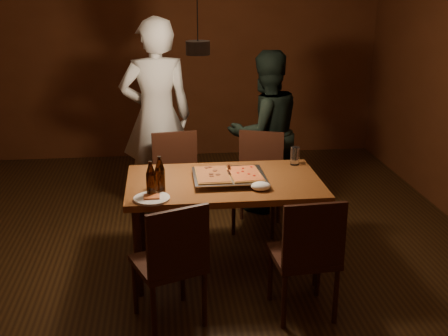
{
  "coord_description": "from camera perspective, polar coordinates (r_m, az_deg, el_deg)",
  "views": [
    {
      "loc": [
        -0.27,
        -4.19,
        2.24
      ],
      "look_at": [
        0.18,
        -0.12,
        0.85
      ],
      "focal_mm": 45.0,
      "sensor_mm": 36.0,
      "label": 1
    }
  ],
  "objects": [
    {
      "name": "plate_slice",
      "position": [
        4.01,
        -7.35,
        -3.07
      ],
      "size": [
        0.26,
        0.26,
        0.03
      ],
      "color": "white",
      "rests_on": "dining_table"
    },
    {
      "name": "pendant_lamp",
      "position": [
        4.22,
        -2.68,
        12.24
      ],
      "size": [
        0.18,
        0.18,
        1.1
      ],
      "color": "black",
      "rests_on": "ceiling"
    },
    {
      "name": "diner_white",
      "position": [
        5.51,
        -6.87,
        5.16
      ],
      "size": [
        0.75,
        0.54,
        1.91
      ],
      "primitive_type": "imported",
      "rotation": [
        0.0,
        0.0,
        3.27
      ],
      "color": "silver",
      "rests_on": "floor"
    },
    {
      "name": "dining_table",
      "position": [
        4.38,
        0.0,
        -2.15
      ],
      "size": [
        1.5,
        0.9,
        0.75
      ],
      "color": "brown",
      "rests_on": "floor"
    },
    {
      "name": "beer_bottle_b",
      "position": [
        4.09,
        -6.53,
        -0.66
      ],
      "size": [
        0.07,
        0.07,
        0.27
      ],
      "color": "black",
      "rests_on": "dining_table"
    },
    {
      "name": "water_glass_left",
      "position": [
        4.2,
        -6.91,
        -1.26
      ],
      "size": [
        0.08,
        0.08,
        0.12
      ],
      "primitive_type": "cylinder",
      "color": "silver",
      "rests_on": "dining_table"
    },
    {
      "name": "chair_far_right",
      "position": [
        5.2,
        3.56,
        -0.37
      ],
      "size": [
        0.54,
        0.54,
        0.49
      ],
      "rotation": [
        0.0,
        0.0,
        2.8
      ],
      "color": "#38190F",
      "rests_on": "floor"
    },
    {
      "name": "napkin",
      "position": [
        4.15,
        3.76,
        -1.85
      ],
      "size": [
        0.15,
        0.12,
        0.06
      ],
      "primitive_type": "ellipsoid",
      "color": "white",
      "rests_on": "dining_table"
    },
    {
      "name": "room_shell",
      "position": [
        4.28,
        -2.6,
        7.44
      ],
      "size": [
        6.0,
        6.0,
        6.0
      ],
      "color": "#37220F",
      "rests_on": "ground"
    },
    {
      "name": "chair_near_right",
      "position": [
        3.81,
        8.53,
        -8.0
      ],
      "size": [
        0.45,
        0.45,
        0.49
      ],
      "rotation": [
        0.0,
        0.0,
        0.07
      ],
      "color": "#38190F",
      "rests_on": "floor"
    },
    {
      "name": "spatula",
      "position": [
        4.34,
        0.47,
        -0.44
      ],
      "size": [
        0.12,
        0.25,
        0.04
      ],
      "primitive_type": null,
      "rotation": [
        0.0,
        0.0,
        -0.12
      ],
      "color": "silver",
      "rests_on": "pizza_tray"
    },
    {
      "name": "diner_dark",
      "position": [
        5.54,
        4.19,
        3.65
      ],
      "size": [
        0.93,
        0.82,
        1.6
      ],
      "primitive_type": "imported",
      "rotation": [
        0.0,
        0.0,
        3.46
      ],
      "color": "black",
      "rests_on": "floor"
    },
    {
      "name": "chair_far_left",
      "position": [
        5.19,
        -4.8,
        -0.45
      ],
      "size": [
        0.47,
        0.47,
        0.49
      ],
      "rotation": [
        0.0,
        0.0,
        3.27
      ],
      "color": "#38190F",
      "rests_on": "floor"
    },
    {
      "name": "pizza_tray",
      "position": [
        4.33,
        0.5,
        -1.0
      ],
      "size": [
        0.56,
        0.46,
        0.05
      ],
      "primitive_type": "cube",
      "rotation": [
        0.0,
        0.0,
        0.01
      ],
      "color": "silver",
      "rests_on": "dining_table"
    },
    {
      "name": "water_glass_right",
      "position": [
        4.73,
        7.21,
        1.23
      ],
      "size": [
        0.07,
        0.07,
        0.15
      ],
      "primitive_type": "cylinder",
      "color": "silver",
      "rests_on": "dining_table"
    },
    {
      "name": "pizza_cheese",
      "position": [
        4.32,
        2.16,
        -0.58
      ],
      "size": [
        0.26,
        0.38,
        0.02
      ],
      "primitive_type": "cube",
      "rotation": [
        0.0,
        0.0,
        0.06
      ],
      "color": "gold",
      "rests_on": "pizza_tray"
    },
    {
      "name": "chair_near_left",
      "position": [
        3.69,
        -5.26,
        -8.76
      ],
      "size": [
        0.54,
        0.54,
        0.49
      ],
      "rotation": [
        0.0,
        0.0,
        0.37
      ],
      "color": "#38190F",
      "rests_on": "floor"
    },
    {
      "name": "beer_bottle_a",
      "position": [
        4.02,
        -7.43,
        -1.12
      ],
      "size": [
        0.07,
        0.07,
        0.26
      ],
      "color": "black",
      "rests_on": "dining_table"
    },
    {
      "name": "pizza_meat",
      "position": [
        4.3,
        -1.16,
        -0.67
      ],
      "size": [
        0.26,
        0.4,
        0.02
      ],
      "primitive_type": "cube",
      "rotation": [
        0.0,
        0.0,
        0.01
      ],
      "color": "maroon",
      "rests_on": "pizza_tray"
    }
  ]
}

